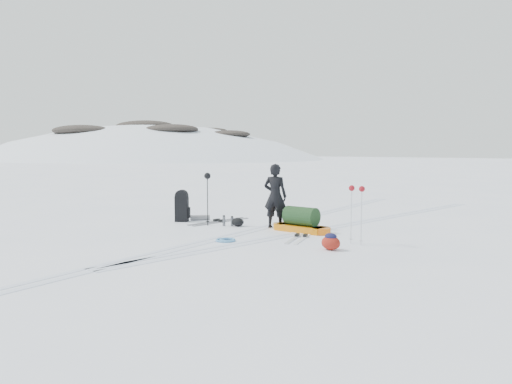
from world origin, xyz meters
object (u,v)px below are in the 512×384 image
(pulk_sled, at_px, (301,222))
(expedition_rucksack, at_px, (184,207))
(ski_poles_black, at_px, (207,182))
(skier, at_px, (275,196))

(pulk_sled, height_order, expedition_rucksack, expedition_rucksack)
(pulk_sled, bearing_deg, ski_poles_black, -163.41)
(expedition_rucksack, bearing_deg, pulk_sled, -23.07)
(skier, bearing_deg, expedition_rucksack, -4.02)
(skier, height_order, ski_poles_black, skier)
(expedition_rucksack, height_order, ski_poles_black, ski_poles_black)
(pulk_sled, bearing_deg, skier, 177.95)
(skier, xyz_separation_m, ski_poles_black, (-1.65, -0.70, 0.31))
(skier, xyz_separation_m, pulk_sled, (0.81, -0.05, -0.58))
(expedition_rucksack, xyz_separation_m, ski_poles_black, (1.00, -0.12, 0.72))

